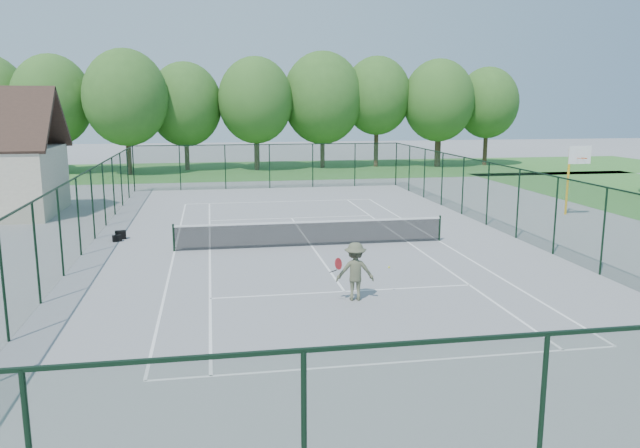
{
  "coord_description": "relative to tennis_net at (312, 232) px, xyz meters",
  "views": [
    {
      "loc": [
        -3.97,
        -24.58,
        5.75
      ],
      "look_at": [
        0.0,
        -2.0,
        1.3
      ],
      "focal_mm": 35.0,
      "sensor_mm": 36.0,
      "label": 1
    }
  ],
  "objects": [
    {
      "name": "ground",
      "position": [
        0.0,
        0.0,
        -0.58
      ],
      "size": [
        140.0,
        140.0,
        0.0
      ],
      "primitive_type": "plane",
      "color": "gray",
      "rests_on": "ground"
    },
    {
      "name": "grass_far",
      "position": [
        0.0,
        30.0,
        -0.57
      ],
      "size": [
        80.0,
        16.0,
        0.01
      ],
      "primitive_type": "cube",
      "color": "#418434",
      "rests_on": "ground"
    },
    {
      "name": "court_lines",
      "position": [
        0.0,
        0.0,
        -0.57
      ],
      "size": [
        11.05,
        23.85,
        0.01
      ],
      "color": "white",
      "rests_on": "ground"
    },
    {
      "name": "tennis_net",
      "position": [
        0.0,
        0.0,
        0.0
      ],
      "size": [
        11.08,
        0.08,
        1.1
      ],
      "color": "black",
      "rests_on": "ground"
    },
    {
      "name": "fence_enclosure",
      "position": [
        0.0,
        0.0,
        0.98
      ],
      "size": [
        18.05,
        36.05,
        3.02
      ],
      "color": "#193A24",
      "rests_on": "ground"
    },
    {
      "name": "tree_line_far",
      "position": [
        0.0,
        30.0,
        5.42
      ],
      "size": [
        39.4,
        6.4,
        9.7
      ],
      "color": "#493422",
      "rests_on": "ground"
    },
    {
      "name": "basketball_goal",
      "position": [
        14.34,
        4.46,
        1.99
      ],
      "size": [
        1.2,
        1.43,
        3.65
      ],
      "color": "yellow",
      "rests_on": "ground"
    },
    {
      "name": "sports_bag_a",
      "position": [
        -7.89,
        2.73,
        -0.39
      ],
      "size": [
        0.49,
        0.34,
        0.37
      ],
      "primitive_type": "cube",
      "rotation": [
        0.0,
        0.0,
        0.15
      ],
      "color": "black",
      "rests_on": "ground"
    },
    {
      "name": "sports_bag_b",
      "position": [
        -7.98,
        2.25,
        -0.44
      ],
      "size": [
        0.41,
        0.33,
        0.27
      ],
      "primitive_type": "cube",
      "rotation": [
        0.0,
        0.0,
        0.4
      ],
      "color": "black",
      "rests_on": "ground"
    },
    {
      "name": "tennis_player",
      "position": [
        0.14,
        -7.24,
        0.3
      ],
      "size": [
        2.06,
        0.92,
        1.74
      ],
      "color": "#555840",
      "rests_on": "ground"
    }
  ]
}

